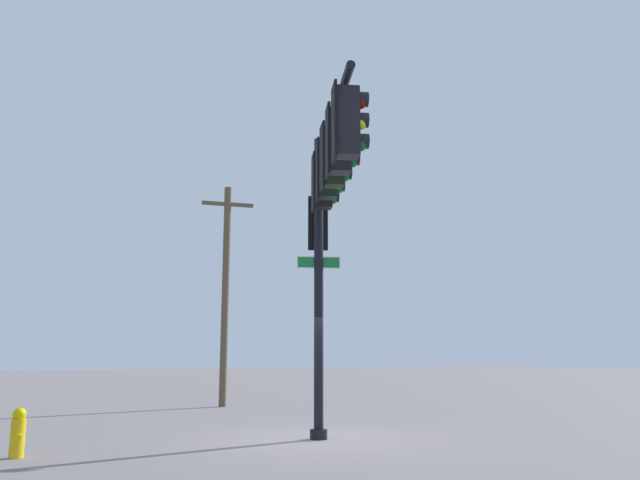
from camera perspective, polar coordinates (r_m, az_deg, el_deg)
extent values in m
plane|color=gray|center=(13.53, -0.13, -17.70)|extent=(120.00, 120.00, 0.00)
cylinder|color=black|center=(13.50, -0.12, -3.93)|extent=(0.20, 0.20, 6.47)
cylinder|color=black|center=(13.51, -0.13, -17.27)|extent=(0.36, 0.36, 0.20)
cylinder|color=black|center=(11.84, 1.06, 10.69)|extent=(4.48, 1.82, 0.14)
cylinder|color=black|center=(12.91, 0.36, 6.56)|extent=(2.05, 0.85, 1.07)
cube|color=black|center=(13.03, 0.26, 5.25)|extent=(0.42, 0.45, 1.10)
cube|color=black|center=(13.01, -0.61, 5.28)|extent=(0.43, 0.19, 1.22)
sphere|color=maroon|center=(13.15, 1.13, 6.65)|extent=(0.22, 0.22, 0.22)
cylinder|color=black|center=(13.17, 1.39, 6.84)|extent=(0.26, 0.21, 0.23)
sphere|color=#FFFC14|center=(13.06, 1.14, 5.22)|extent=(0.22, 0.22, 0.22)
cylinder|color=black|center=(13.08, 1.40, 5.42)|extent=(0.26, 0.21, 0.23)
sphere|color=#0B621E|center=(12.97, 1.14, 3.77)|extent=(0.22, 0.22, 0.22)
cylinder|color=black|center=(12.99, 1.41, 3.98)|extent=(0.26, 0.21, 0.23)
cube|color=black|center=(12.21, 0.70, 6.32)|extent=(0.43, 0.45, 1.10)
cube|color=black|center=(12.19, -0.24, 6.35)|extent=(0.42, 0.20, 1.22)
sphere|color=maroon|center=(12.33, 1.63, 7.82)|extent=(0.22, 0.22, 0.22)
cylinder|color=black|center=(12.35, 1.91, 8.03)|extent=(0.27, 0.22, 0.23)
sphere|color=#FFFC14|center=(12.23, 1.64, 6.30)|extent=(0.22, 0.22, 0.22)
cylinder|color=black|center=(12.25, 1.92, 6.52)|extent=(0.27, 0.22, 0.23)
sphere|color=#0B621E|center=(12.13, 1.65, 4.76)|extent=(0.22, 0.22, 0.22)
cylinder|color=black|center=(12.15, 1.93, 4.98)|extent=(0.27, 0.22, 0.23)
cube|color=black|center=(11.39, 1.21, 7.56)|extent=(0.42, 0.44, 1.10)
cube|color=black|center=(11.36, 0.20, 7.60)|extent=(0.43, 0.18, 1.22)
sphere|color=maroon|center=(11.53, 2.20, 9.12)|extent=(0.22, 0.22, 0.22)
cylinder|color=black|center=(11.56, 2.49, 9.34)|extent=(0.26, 0.21, 0.23)
sphere|color=#FFFC14|center=(11.42, 2.21, 7.51)|extent=(0.22, 0.22, 0.22)
cylinder|color=black|center=(11.45, 2.50, 7.73)|extent=(0.26, 0.21, 0.23)
sphere|color=#0B621E|center=(11.32, 2.22, 5.87)|extent=(0.22, 0.22, 0.22)
cylinder|color=black|center=(11.35, 2.52, 6.10)|extent=(0.26, 0.21, 0.23)
cube|color=black|center=(10.58, 1.79, 8.97)|extent=(0.43, 0.45, 1.10)
cube|color=black|center=(10.56, 0.70, 9.01)|extent=(0.42, 0.20, 1.22)
sphere|color=maroon|center=(10.72, 2.86, 10.65)|extent=(0.22, 0.22, 0.22)
cylinder|color=black|center=(10.75, 3.18, 10.88)|extent=(0.27, 0.21, 0.23)
sphere|color=#FFFC14|center=(10.61, 2.88, 8.93)|extent=(0.22, 0.22, 0.22)
cylinder|color=black|center=(10.63, 3.20, 9.17)|extent=(0.27, 0.21, 0.23)
sphere|color=#0B621E|center=(10.50, 2.89, 7.18)|extent=(0.22, 0.22, 0.22)
cylinder|color=black|center=(10.52, 3.22, 7.43)|extent=(0.27, 0.21, 0.23)
cube|color=black|center=(9.78, 2.48, 10.63)|extent=(0.43, 0.45, 1.10)
cube|color=black|center=(9.75, 1.30, 10.68)|extent=(0.43, 0.19, 1.22)
sphere|color=maroon|center=(9.93, 3.63, 12.40)|extent=(0.22, 0.22, 0.22)
cylinder|color=black|center=(9.96, 3.98, 12.65)|extent=(0.27, 0.21, 0.23)
sphere|color=#FFFC14|center=(9.81, 3.66, 10.57)|extent=(0.22, 0.22, 0.22)
cylinder|color=black|center=(9.84, 4.00, 10.82)|extent=(0.27, 0.21, 0.23)
sphere|color=#0B621E|center=(9.69, 3.68, 8.69)|extent=(0.22, 0.22, 0.22)
cylinder|color=black|center=(9.72, 4.03, 8.95)|extent=(0.27, 0.21, 0.23)
cube|color=black|center=(14.05, -0.27, 1.38)|extent=(0.45, 0.43, 1.10)
cube|color=black|center=(13.86, -0.18, 1.54)|extent=(0.19, 0.43, 1.22)
sphere|color=maroon|center=(14.32, -0.34, 2.55)|extent=(0.22, 0.22, 0.22)
cylinder|color=black|center=(14.39, -0.37, 2.69)|extent=(0.21, 0.27, 0.23)
sphere|color=#FFFC14|center=(14.25, -0.35, 1.22)|extent=(0.22, 0.22, 0.22)
cylinder|color=black|center=(14.31, -0.37, 1.36)|extent=(0.21, 0.27, 0.23)
sphere|color=#0B621E|center=(14.18, -0.35, -0.13)|extent=(0.22, 0.22, 0.22)
cylinder|color=black|center=(14.25, -0.37, 0.02)|extent=(0.21, 0.27, 0.23)
cube|color=white|center=(11.73, 1.20, 12.47)|extent=(0.89, 0.35, 0.26)
cube|color=#1E7823|center=(11.73, 1.20, 12.47)|extent=(0.85, 0.35, 0.22)
cube|color=white|center=(13.55, -0.12, -2.05)|extent=(0.35, 0.89, 0.26)
cube|color=#187636|center=(13.55, -0.12, -2.05)|extent=(0.35, 0.85, 0.22)
cylinder|color=brown|center=(21.73, -8.62, -4.86)|extent=(0.24, 0.24, 7.50)
cube|color=brown|center=(22.24, -8.41, 3.24)|extent=(0.44, 1.79, 0.12)
cylinder|color=yellow|center=(12.29, -25.84, -15.93)|extent=(0.24, 0.24, 0.65)
sphere|color=#DBCA01|center=(12.25, -25.69, -14.10)|extent=(0.22, 0.22, 0.22)
cylinder|color=#EBBE07|center=(12.14, -25.81, -15.86)|extent=(0.12, 0.10, 0.10)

